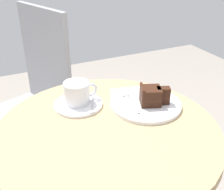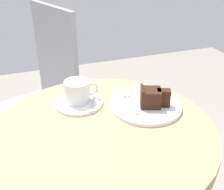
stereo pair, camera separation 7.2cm
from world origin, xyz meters
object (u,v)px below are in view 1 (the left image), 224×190
(teaspoon, at_px, (92,107))
(cafe_chair, at_px, (35,92))
(napkin, at_px, (129,96))
(saucer, at_px, (78,104))
(cake_plate, at_px, (146,104))
(cake_slice, at_px, (152,96))
(fork, at_px, (128,99))
(coffee_cup, at_px, (77,92))

(teaspoon, xyz_separation_m, cafe_chair, (-0.10, 0.53, -0.18))
(napkin, height_order, cafe_chair, cafe_chair)
(saucer, relative_size, cake_plate, 0.69)
(cake_slice, xyz_separation_m, cafe_chair, (-0.28, 0.59, -0.21))
(cake_slice, distance_m, cafe_chair, 0.69)
(cake_plate, height_order, napkin, cake_plate)
(saucer, distance_m, cake_slice, 0.24)
(cake_slice, height_order, napkin, cake_slice)
(fork, height_order, napkin, fork)
(cake_plate, bearing_deg, teaspoon, 162.80)
(coffee_cup, distance_m, teaspoon, 0.07)
(coffee_cup, height_order, teaspoon, coffee_cup)
(cake_slice, relative_size, cafe_chair, 0.11)
(coffee_cup, relative_size, cake_plate, 0.49)
(cafe_chair, bearing_deg, coffee_cup, -12.24)
(napkin, distance_m, cafe_chair, 0.58)
(saucer, xyz_separation_m, cake_plate, (0.20, -0.09, 0.00))
(coffee_cup, bearing_deg, teaspoon, -57.91)
(cake_plate, relative_size, cafe_chair, 0.25)
(teaspoon, height_order, napkin, teaspoon)
(coffee_cup, bearing_deg, napkin, -8.18)
(coffee_cup, relative_size, napkin, 0.67)
(saucer, height_order, cake_slice, cake_slice)
(teaspoon, distance_m, fork, 0.13)
(saucer, bearing_deg, cake_slice, -26.80)
(teaspoon, height_order, cake_plate, teaspoon)
(cafe_chair, bearing_deg, cake_slice, 5.05)
(coffee_cup, bearing_deg, cafe_chair, 98.25)
(teaspoon, relative_size, fork, 0.67)
(cake_plate, height_order, cake_slice, cake_slice)
(saucer, distance_m, cake_plate, 0.22)
(cafe_chair, bearing_deg, teaspoon, -9.70)
(coffee_cup, bearing_deg, fork, -20.79)
(saucer, distance_m, coffee_cup, 0.04)
(fork, bearing_deg, coffee_cup, 76.61)
(coffee_cup, distance_m, cafe_chair, 0.53)
(saucer, bearing_deg, coffee_cup, 81.98)
(saucer, xyz_separation_m, cafe_chair, (-0.07, 0.48, -0.17))
(coffee_cup, height_order, fork, coffee_cup)
(napkin, bearing_deg, fork, -122.42)
(fork, bearing_deg, cafe_chair, 30.25)
(teaspoon, bearing_deg, coffee_cup, -122.83)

